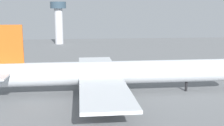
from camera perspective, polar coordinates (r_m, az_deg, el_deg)
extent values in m
plane|color=slate|center=(80.57, 0.00, -5.93)|extent=(284.05, 284.05, 0.00)
cylinder|color=silver|center=(79.09, 0.00, -1.87)|extent=(65.36, 6.18, 6.18)
cube|color=#D85919|center=(79.51, -20.10, 3.42)|extent=(9.15, 0.50, 9.89)
cube|color=silver|center=(85.65, -19.89, -0.90)|extent=(5.88, 9.27, 0.36)
cube|color=silver|center=(64.41, -1.39, -5.67)|extent=(11.11, 26.60, 0.70)
cube|color=silver|center=(93.79, -3.02, -0.45)|extent=(11.11, 26.60, 0.70)
cylinder|color=gray|center=(68.77, -0.84, -6.03)|extent=(4.94, 2.60, 2.60)
cylinder|color=gray|center=(59.47, 0.09, -8.76)|extent=(4.94, 2.60, 2.60)
cylinder|color=gray|center=(90.30, -2.22, -1.95)|extent=(4.94, 2.60, 2.60)
cylinder|color=gray|center=(99.90, -2.64, -0.72)|extent=(4.94, 2.60, 2.60)
cylinder|color=black|center=(85.02, 14.19, -4.40)|extent=(0.70, 0.70, 2.76)
cylinder|color=black|center=(76.65, -2.15, -5.74)|extent=(0.70, 0.70, 2.76)
cylinder|color=black|center=(83.17, -2.51, -4.42)|extent=(0.70, 0.70, 2.76)
cube|color=#4C8C4C|center=(99.70, 5.70, -2.03)|extent=(2.11, 1.41, 1.54)
cube|color=#4C8C4C|center=(101.62, 5.37, -1.84)|extent=(2.24, 3.00, 1.33)
cylinder|color=black|center=(99.70, 5.06, -2.47)|extent=(0.34, 0.79, 0.77)
cylinder|color=black|center=(100.33, 6.27, -2.41)|extent=(0.34, 0.79, 0.77)
cylinder|color=black|center=(102.07, 4.67, -2.15)|extent=(0.34, 0.79, 0.77)
cylinder|color=black|center=(102.68, 5.84, -2.10)|extent=(0.34, 0.79, 0.77)
cylinder|color=silver|center=(191.10, -10.28, 7.02)|extent=(5.22, 5.22, 22.40)
cylinder|color=#334756|center=(190.73, -10.42, 11.00)|extent=(9.92, 9.92, 4.17)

